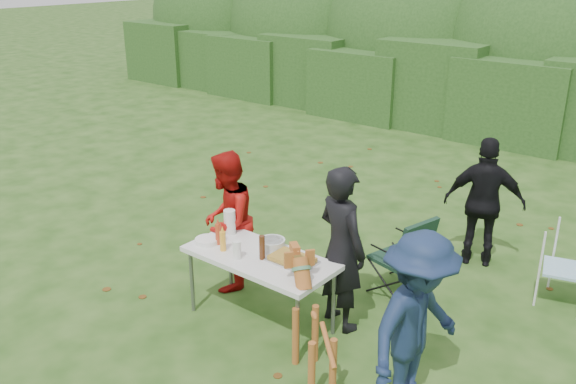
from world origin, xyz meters
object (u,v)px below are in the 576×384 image
Objects in this scene: child at (417,327)px; dog at (314,331)px; ketchup_bottle at (218,234)px; folding_table at (260,261)px; lawn_chair at (569,266)px; person_red_jacket at (227,221)px; camping_chair at (400,254)px; person_cook at (341,248)px; mustard_bottle at (223,241)px; person_black_puffy at (484,203)px; paper_towel_roll at (230,222)px; beer_bottle at (262,247)px.

child is 0.90m from dog.
dog is 1.51m from ketchup_bottle.
folding_table is 3.20m from lawn_chair.
person_red_jacket reaches higher than camping_chair.
person_red_jacket is 1.49× the size of dog.
person_cook reaches higher than lawn_chair.
mustard_bottle is at bearing 26.14° from dog.
mustard_bottle is (-1.14, -1.49, 0.37)m from camping_chair.
person_black_puffy reaches higher than mustard_bottle.
person_cook is 1.23m from paper_towel_roll.
person_cook is at bearing 26.04° from ketchup_bottle.
person_red_jacket is 0.91m from beer_bottle.
camping_chair is (1.55, 1.02, -0.30)m from person_red_jacket.
camping_chair is (-0.40, -1.23, -0.30)m from person_black_puffy.
person_cook is 1.23m from ketchup_bottle.
mustard_bottle is at bearing 39.07° from person_black_puffy.
beer_bottle is (-1.12, -2.62, 0.09)m from person_black_puffy.
beer_bottle is at bearing 76.25° from camping_chair.
person_red_jacket is at bearing 22.89° from person_cook.
person_cook reaches higher than beer_bottle.
mustard_bottle is at bearing -158.26° from folding_table.
person_red_jacket is 7.71× the size of mustard_bottle.
person_black_puffy is 7.04× the size of ketchup_bottle.
person_cook is at bearing 65.11° from child.
mustard_bottle is 0.39m from paper_towel_roll.
mustard_bottle reaches higher than lawn_chair.
person_black_puffy is 3.13m from ketchup_bottle.
person_black_puffy reaches higher than dog.
camping_chair is 1.92m from mustard_bottle.
paper_towel_roll reaches higher than camping_chair.
dog is 1.76m from camping_chair.
person_black_puffy reaches higher than lawn_chair.
lawn_chair is 3.20m from beer_bottle.
paper_towel_roll is (-1.36, -1.17, 0.40)m from camping_chair.
dog is 1.19× the size of lawn_chair.
lawn_chair is at bearing 45.03° from folding_table.
paper_towel_roll is at bearing 26.94° from person_red_jacket.
paper_towel_roll reaches higher than mustard_bottle.
mustard_bottle is 0.91× the size of ketchup_bottle.
paper_towel_roll is (-0.22, 0.33, 0.03)m from mustard_bottle.
ketchup_bottle is at bearing -176.86° from beer_bottle.
person_red_jacket is 0.98× the size of child.
mustard_bottle is (-2.61, -2.40, 0.40)m from lawn_chair.
person_red_jacket reaches higher than folding_table.
folding_table is 7.50× the size of mustard_bottle.
ketchup_bottle is 0.85× the size of paper_towel_roll.
camping_chair is at bearing 50.63° from person_black_puffy.
ketchup_bottle is (-0.49, -0.07, 0.16)m from folding_table.
dog is (-0.24, -2.98, -0.28)m from person_black_puffy.
paper_towel_roll reaches higher than dog.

